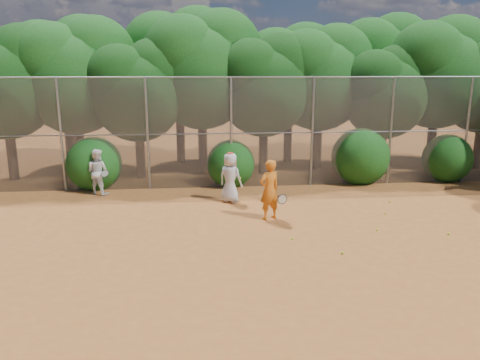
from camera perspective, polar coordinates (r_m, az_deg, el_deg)
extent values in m
plane|color=#985322|center=(11.89, 5.98, -7.89)|extent=(80.00, 80.00, 0.00)
cylinder|color=gray|center=(17.65, -20.99, 5.08)|extent=(0.09, 0.09, 4.00)
cylinder|color=gray|center=(17.09, -11.22, 5.46)|extent=(0.09, 0.09, 4.00)
cylinder|color=gray|center=(17.04, -1.09, 5.70)|extent=(0.09, 0.09, 4.00)
cylinder|color=gray|center=(17.52, 8.79, 5.76)|extent=(0.09, 0.09, 4.00)
cylinder|color=gray|center=(18.48, 17.90, 5.66)|extent=(0.09, 0.09, 4.00)
cylinder|color=gray|center=(19.84, 25.93, 5.46)|extent=(0.09, 0.09, 4.00)
cylinder|color=gray|center=(16.99, 2.32, 12.43)|extent=(20.00, 0.05, 0.05)
cylinder|color=gray|center=(17.15, 2.26, 5.74)|extent=(20.00, 0.04, 0.04)
cube|color=slate|center=(17.15, 2.26, 5.74)|extent=(20.00, 0.02, 4.00)
cylinder|color=black|center=(20.43, -26.09, 3.33)|extent=(0.38, 0.38, 2.38)
sphere|color=black|center=(20.21, -26.78, 9.85)|extent=(3.81, 3.81, 3.81)
sphere|color=black|center=(20.29, -24.64, 12.77)|extent=(3.05, 3.05, 3.05)
cylinder|color=black|center=(20.15, -18.95, 4.06)|extent=(0.38, 0.38, 2.52)
sphere|color=#104311|center=(19.93, -19.50, 11.07)|extent=(4.03, 4.03, 4.03)
sphere|color=#104311|center=(20.14, -17.16, 14.14)|extent=(3.23, 3.23, 3.23)
sphere|color=#104311|center=(19.81, -21.93, 13.21)|extent=(3.02, 3.02, 3.02)
cylinder|color=black|center=(19.05, -12.06, 3.45)|extent=(0.36, 0.36, 2.17)
sphere|color=black|center=(18.81, -12.38, 9.84)|extent=(3.47, 3.47, 3.47)
sphere|color=black|center=(19.05, -10.27, 12.60)|extent=(2.78, 2.78, 2.78)
sphere|color=black|center=(18.61, -14.49, 11.83)|extent=(2.60, 2.60, 2.60)
cylinder|color=black|center=(19.87, -4.57, 4.83)|extent=(0.39, 0.39, 2.66)
sphere|color=#104311|center=(19.64, -4.72, 12.37)|extent=(4.26, 4.26, 4.26)
sphere|color=#104311|center=(20.11, -2.28, 15.46)|extent=(3.40, 3.40, 3.40)
sphere|color=#104311|center=(19.33, -7.04, 14.82)|extent=(3.19, 3.19, 3.19)
cylinder|color=black|center=(19.50, 2.85, 4.12)|extent=(0.37, 0.37, 2.27)
sphere|color=black|center=(19.26, 2.93, 10.68)|extent=(3.64, 3.64, 3.64)
sphere|color=black|center=(19.71, 4.96, 13.36)|extent=(2.91, 2.91, 2.91)
sphere|color=black|center=(18.88, 1.11, 12.84)|extent=(2.73, 2.73, 2.73)
cylinder|color=black|center=(20.75, 9.41, 4.77)|extent=(0.38, 0.38, 2.45)
sphere|color=#104311|center=(20.53, 9.68, 11.41)|extent=(3.92, 3.92, 3.92)
sphere|color=#104311|center=(21.11, 11.63, 14.04)|extent=(3.14, 3.14, 3.14)
sphere|color=#104311|center=(20.07, 8.04, 13.66)|extent=(2.94, 2.94, 2.94)
cylinder|color=black|center=(20.63, 16.84, 3.83)|extent=(0.36, 0.36, 2.10)
sphere|color=black|center=(20.40, 17.24, 9.53)|extent=(3.36, 3.36, 3.36)
sphere|color=black|center=(20.94, 18.79, 11.81)|extent=(2.69, 2.69, 2.69)
sphere|color=black|center=(19.92, 16.06, 11.46)|extent=(2.52, 2.52, 2.52)
cylinder|color=black|center=(22.18, 22.33, 4.68)|extent=(0.39, 0.39, 2.59)
sphere|color=#104311|center=(21.98, 22.93, 11.22)|extent=(4.14, 4.14, 4.14)
sphere|color=#104311|center=(22.74, 24.57, 13.74)|extent=(3.32, 3.32, 3.32)
sphere|color=#104311|center=(21.37, 21.77, 13.52)|extent=(3.11, 3.11, 3.11)
cylinder|color=black|center=(22.94, 27.08, 4.12)|extent=(0.37, 0.37, 2.31)
sphere|color=black|center=(22.14, 26.87, 11.69)|extent=(2.77, 2.77, 2.77)
cylinder|color=black|center=(22.60, -20.11, 5.06)|extent=(0.39, 0.39, 2.62)
sphere|color=#104311|center=(22.40, -20.65, 11.58)|extent=(4.20, 4.20, 4.20)
sphere|color=#104311|center=(22.61, -18.48, 14.42)|extent=(3.36, 3.36, 3.36)
sphere|color=#104311|center=(22.30, -22.92, 13.54)|extent=(3.15, 3.15, 3.15)
cylinder|color=black|center=(22.05, -7.27, 5.81)|extent=(0.40, 0.40, 2.80)
sphere|color=#104311|center=(21.85, -7.49, 12.96)|extent=(4.48, 4.48, 4.48)
sphere|color=#104311|center=(22.31, -5.15, 15.91)|extent=(3.58, 3.58, 3.58)
sphere|color=#104311|center=(21.57, -9.76, 15.26)|extent=(3.36, 3.36, 3.36)
cylinder|color=black|center=(22.07, 5.85, 5.49)|extent=(0.38, 0.38, 2.52)
sphere|color=#104311|center=(21.86, 6.01, 11.91)|extent=(4.03, 4.03, 4.03)
sphere|color=#104311|center=(22.42, 7.96, 14.48)|extent=(3.23, 3.23, 3.23)
sphere|color=#104311|center=(21.43, 4.32, 14.07)|extent=(3.02, 3.02, 3.02)
cylinder|color=black|center=(23.89, 16.28, 5.89)|extent=(0.40, 0.40, 2.73)
sphere|color=#104311|center=(23.71, 16.72, 12.30)|extent=(4.37, 4.37, 4.37)
sphere|color=#104311|center=(24.46, 18.47, 14.77)|extent=(3.49, 3.49, 3.49)
sphere|color=#104311|center=(23.14, 15.36, 14.54)|extent=(3.28, 3.28, 3.28)
sphere|color=#104311|center=(17.86, -17.37, 2.19)|extent=(2.00, 2.00, 2.00)
sphere|color=#104311|center=(17.52, -1.15, 2.27)|extent=(1.80, 1.80, 1.80)
sphere|color=#104311|center=(18.52, 14.49, 3.08)|extent=(2.20, 2.20, 2.20)
sphere|color=#104311|center=(20.00, 23.96, 2.65)|extent=(1.90, 1.90, 1.90)
imported|color=orange|center=(13.55, 3.60, -1.20)|extent=(0.76, 0.66, 1.77)
torus|color=black|center=(13.48, 5.18, -2.34)|extent=(0.30, 0.10, 0.30)
cylinder|color=black|center=(13.67, 4.80, -2.11)|extent=(0.10, 0.28, 0.03)
imported|color=silver|center=(15.29, -1.19, 0.29)|extent=(0.96, 0.88, 1.65)
ellipsoid|color=red|center=(15.13, -1.20, 3.17)|extent=(0.22, 0.22, 0.13)
sphere|color=#BCCF25|center=(15.11, 0.00, 0.24)|extent=(0.07, 0.07, 0.07)
imported|color=white|center=(16.98, -16.98, 0.96)|extent=(0.96, 0.87, 1.60)
torus|color=black|center=(16.63, -16.17, 0.76)|extent=(0.35, 0.29, 0.25)
cylinder|color=black|center=(16.81, -15.87, 0.42)|extent=(0.10, 0.24, 0.20)
sphere|color=#BCCF25|center=(13.32, 16.38, -5.83)|extent=(0.07, 0.07, 0.07)
sphere|color=#BCCF25|center=(14.84, 17.28, -3.91)|extent=(0.07, 0.07, 0.07)
sphere|color=#BCCF25|center=(11.51, 12.35, -8.70)|extent=(0.07, 0.07, 0.07)
sphere|color=#BCCF25|center=(13.66, 24.09, -6.01)|extent=(0.07, 0.07, 0.07)
sphere|color=#BCCF25|center=(12.21, 6.41, -7.13)|extent=(0.07, 0.07, 0.07)
sphere|color=#BCCF25|center=(16.15, 17.75, -2.54)|extent=(0.07, 0.07, 0.07)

